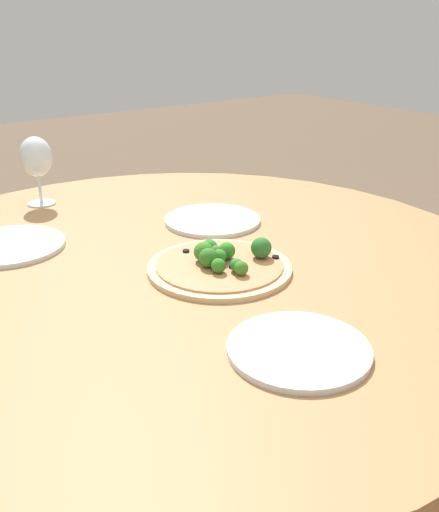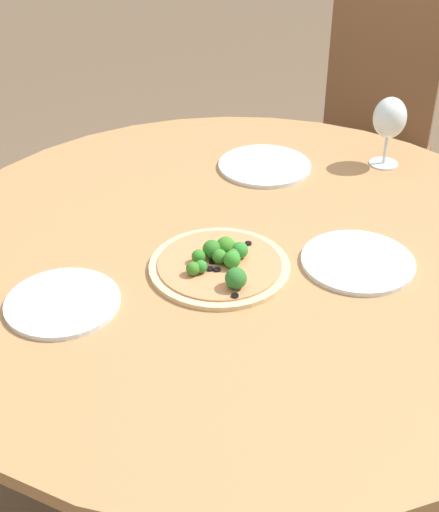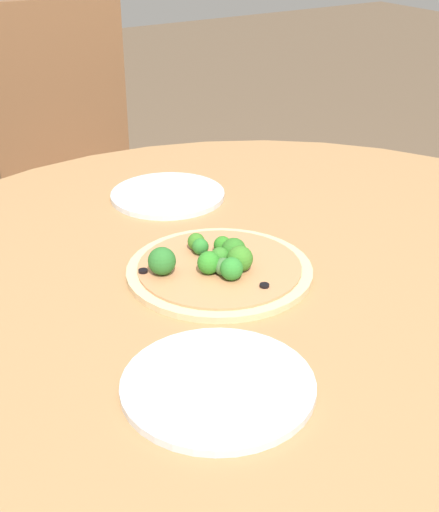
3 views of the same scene
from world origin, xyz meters
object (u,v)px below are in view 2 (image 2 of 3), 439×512
pizza (220,264)px  plate_far (63,303)px  plate_near (265,166)px  plate_side (358,262)px  wine_glass (390,119)px  chair (368,134)px

pizza → plate_far: (-0.08, -0.30, -0.01)m
plate_near → plate_side: size_ratio=1.02×
plate_far → wine_glass: bearing=93.5°
pizza → plate_side: 0.28m
pizza → plate_side: size_ratio=1.23×
wine_glass → plate_far: size_ratio=0.83×
wine_glass → plate_near: 0.32m
plate_near → plate_far: same height
plate_far → plate_side: 0.58m
chair → plate_far: 1.47m
chair → pizza: bearing=-90.1°
plate_near → wine_glass: bearing=57.5°
chair → wine_glass: (0.46, -0.45, 0.32)m
pizza → plate_near: (-0.30, 0.35, -0.01)m
chair → wine_glass: chair is taller
plate_near → plate_side: bearing=-15.2°
chair → plate_far: size_ratio=4.63×
wine_glass → plate_far: (0.06, -0.91, -0.12)m
wine_glass → plate_far: 0.92m
chair → plate_side: 1.13m
wine_glass → plate_far: wine_glass is taller
pizza → wine_glass: 0.63m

